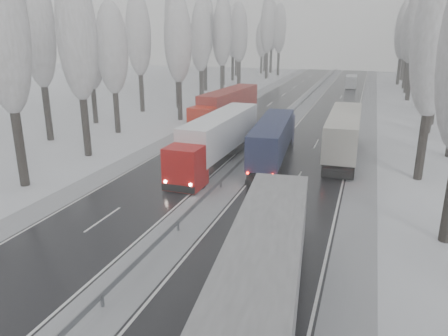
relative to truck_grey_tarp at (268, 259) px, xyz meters
The scene contains 50 objects.
carriageway_right 24.21m from the truck_grey_tarp, 93.79° to the left, with size 7.50×200.00×0.03m, color black.
carriageway_left 27.01m from the truck_grey_tarp, 116.72° to the left, with size 7.50×200.00×0.03m, color black.
median_slush 25.11m from the truck_grey_tarp, 105.90° to the left, with size 3.00×200.00×0.04m, color #9EA1A6.
shoulder_right 24.39m from the truck_grey_tarp, 82.05° to the left, with size 2.40×200.00×0.04m, color #9EA1A6.
shoulder_left 29.56m from the truck_grey_tarp, 125.35° to the left, with size 2.40×200.00×0.04m, color #9EA1A6.
median_guardrail 25.04m from the truck_grey_tarp, 105.91° to the left, with size 0.12×200.00×0.76m.
tree_18 23.85m from the truck_grey_tarp, 70.00° to the left, with size 3.60×3.60×16.58m.
tree_22 41.63m from the truck_grey_tarp, 75.59° to the left, with size 3.60×3.60×15.86m.
tree_24 47.59m from the truck_grey_tarp, 76.21° to the left, with size 3.60×3.60×20.49m.
tree_26 57.13m from the truck_grey_tarp, 79.03° to the left, with size 3.60×3.60×18.78m.
tree_28 67.42m from the truck_grey_tarp, 81.81° to the left, with size 3.60×3.60×19.62m.
tree_30 76.88m from the truck_grey_tarp, 82.69° to the left, with size 3.60×3.60×17.86m.
tree_31 81.79m from the truck_grey_tarp, 78.91° to the left, with size 3.60×3.60×18.58m.
tree_32 84.26m from the truck_grey_tarp, 83.29° to the left, with size 3.60×3.60×17.33m.
tree_33 88.45m from the truck_grey_tarp, 81.57° to the left, with size 3.60×3.60×14.33m.
tree_34 91.21m from the truck_grey_tarp, 84.38° to the left, with size 3.60×3.60×17.63m.
tree_35 96.51m from the truck_grey_tarp, 79.14° to the left, with size 3.60×3.60×18.25m.
tree_36 101.25m from the truck_grey_tarp, 84.19° to the left, with size 3.60×3.60×20.23m.
tree_37 105.90m from the truck_grey_tarp, 80.64° to the left, with size 3.60×3.60×16.37m.
tree_38 111.76m from the truck_grey_tarp, 83.87° to the left, with size 3.60×3.60×17.97m.
tree_39 115.96m from the truck_grey_tarp, 82.70° to the left, with size 3.60×3.60×16.19m.
tree_56 25.36m from the truck_grey_tarp, 155.71° to the left, with size 3.60×3.60×18.12m.
tree_58 30.03m from the truck_grey_tarp, 139.76° to the left, with size 3.60×3.60×17.21m.
tree_59 38.43m from the truck_grey_tarp, 142.69° to the left, with size 3.60×3.60×18.41m.
tree_60 38.09m from the truck_grey_tarp, 131.06° to the left, with size 3.60×3.60×14.84m.
tree_61 44.75m from the truck_grey_tarp, 133.30° to the left, with size 3.60×3.60×13.95m.
tree_62 43.80m from the truck_grey_tarp, 118.84° to the left, with size 3.60×3.60×16.04m.
tree_63 51.35m from the truck_grey_tarp, 124.50° to the left, with size 3.60×3.60×16.88m.
tree_64 53.57m from the truck_grey_tarp, 118.24° to the left, with size 3.60×3.60×15.42m.
tree_65 58.29m from the truck_grey_tarp, 117.93° to the left, with size 3.60×3.60×19.48m.
tree_66 62.10m from the truck_grey_tarp, 113.92° to the left, with size 3.60×3.60×15.23m.
tree_67 66.43m from the truck_grey_tarp, 113.61° to the left, with size 3.60×3.60×17.09m.
tree_68 67.84m from the truck_grey_tarp, 110.36° to the left, with size 3.60×3.60×16.65m.
tree_69 73.52m from the truck_grey_tarp, 112.83° to the left, with size 3.60×3.60×19.35m.
tree_70 77.26m from the truck_grey_tarp, 107.56° to the left, with size 3.60×3.60×17.09m.
tree_71 82.73m from the truck_grey_tarp, 109.89° to the left, with size 3.60×3.60×19.61m.
tree_72 86.79m from the truck_grey_tarp, 107.34° to the left, with size 3.60×3.60×15.11m.
tree_73 91.58m from the truck_grey_tarp, 108.32° to the left, with size 3.60×3.60×17.22m.
tree_74 96.43m from the truck_grey_tarp, 103.21° to the left, with size 3.60×3.60×19.68m.
tree_75 102.62m from the truck_grey_tarp, 107.68° to the left, with size 3.60×3.60×18.60m.
tree_76 105.27m from the truck_grey_tarp, 101.49° to the left, with size 3.60×3.60×18.55m.
tree_77 110.19m from the truck_grey_tarp, 103.94° to the left, with size 3.60×3.60×14.32m.
tree_78 112.48m from the truck_grey_tarp, 102.58° to the left, with size 3.60×3.60×19.55m.
tree_79 116.86m from the truck_grey_tarp, 103.48° to the left, with size 3.60×3.60×17.07m.
truck_grey_tarp is the anchor object (origin of this frame).
truck_blue_box 22.51m from the truck_grey_tarp, 101.62° to the left, with size 3.77×15.81×4.02m.
truck_cream_box 26.05m from the truck_grey_tarp, 87.01° to the left, with size 2.91×16.96×4.34m.
box_truck_distant 80.38m from the truck_grey_tarp, 90.48° to the left, with size 2.35×7.15×2.65m.
truck_red_white 21.71m from the truck_grey_tarp, 114.90° to the left, with size 3.13×17.07×4.36m.
truck_red_red 38.93m from the truck_grey_tarp, 110.78° to the left, with size 4.12×17.10×4.35m.
Camera 1 is at (10.20, -9.82, 11.54)m, focal length 35.00 mm.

